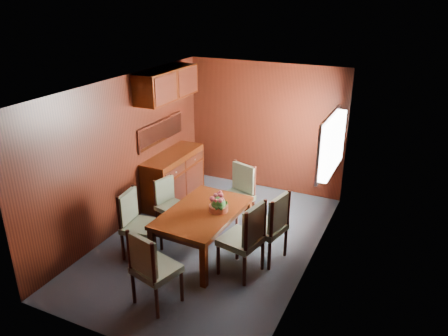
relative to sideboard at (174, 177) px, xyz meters
The scene contains 11 objects.
ground 1.66m from the sideboard, 38.66° to the right, with size 4.50×4.50×0.00m, color #343C47.
room_shell 1.78m from the sideboard, 30.23° to the right, with size 3.06×4.52×2.41m.
sideboard is the anchor object (origin of this frame).
dining_table 1.84m from the sideboard, 45.60° to the right, with size 0.98×1.51×0.69m.
chair_left_near 1.80m from the sideboard, 75.98° to the right, with size 0.50×0.52×1.00m.
chair_left_far 1.03m from the sideboard, 63.09° to the right, with size 0.49×0.50×0.87m.
chair_right_near 2.55m from the sideboard, 36.79° to the right, with size 0.58×0.59×1.08m.
chair_right_far 2.46m from the sideboard, 25.52° to the right, with size 0.57×0.59×1.05m.
chair_head 2.88m from the sideboard, 64.01° to the right, with size 0.59×0.58×1.03m.
chair_foot 1.41m from the sideboard, 10.43° to the right, with size 0.60×0.59×1.02m.
flower_centerpiece 1.95m from the sideboard, 39.26° to the right, with size 0.29×0.29×0.29m.
Camera 1 is at (2.63, -5.12, 3.60)m, focal length 35.00 mm.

